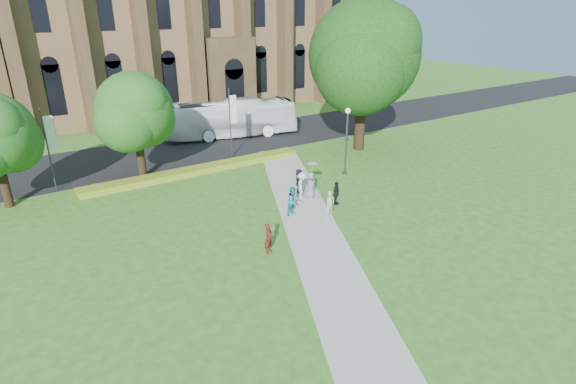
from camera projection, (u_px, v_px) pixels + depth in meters
ground at (319, 229)px, 26.59m from camera, size 160.00×160.00×0.00m
road at (189, 148)px, 41.97m from camera, size 160.00×10.00×0.02m
footpath at (309, 223)px, 27.35m from camera, size 15.58×28.54×0.04m
flower_hedge at (198, 170)px, 35.63m from camera, size 18.00×1.40×0.45m
cathedral at (195, 1)px, 57.35m from camera, size 52.60×18.25×28.00m
streetlamp at (347, 133)px, 34.19m from camera, size 0.44×0.44×5.24m
large_tree at (364, 55)px, 38.55m from camera, size 9.60×9.60×13.20m
street_tree_1 at (135, 111)px, 32.68m from camera, size 5.60×5.60×8.05m
banner_pole_0 at (231, 119)px, 38.08m from camera, size 0.70×0.10×6.00m
banner_pole_1 at (49, 145)px, 30.89m from camera, size 0.70×0.10×6.00m
tour_coach at (231, 119)px, 45.05m from camera, size 13.53×6.34×3.67m
pedestrian_0 at (269, 238)px, 23.67m from camera, size 0.74×0.67×1.69m
pedestrian_1 at (293, 201)px, 28.03m from camera, size 1.05×0.90×1.85m
pedestrian_2 at (302, 186)px, 30.38m from camera, size 1.31×1.38×1.88m
pedestrian_3 at (336, 193)px, 29.58m from camera, size 1.00×0.80×1.59m
pedestrian_4 at (311, 185)px, 30.62m from camera, size 1.05×0.96×1.81m
pedestrian_5 at (299, 180)px, 31.62m from camera, size 1.36×1.53×1.68m
pedestrian_6 at (330, 204)px, 27.73m from camera, size 0.65×0.44×1.73m
parasol at (313, 167)px, 30.32m from camera, size 0.94×0.94×0.68m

